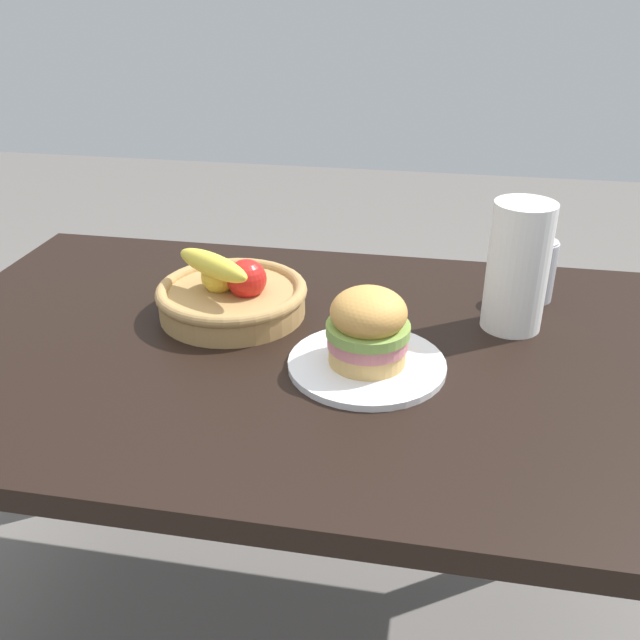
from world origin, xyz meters
TOP-DOWN VIEW (x-y plane):
  - ground_plane at (0.00, 0.00)m, footprint 8.00×8.00m
  - dining_table at (0.00, 0.00)m, footprint 1.40×0.90m
  - plate at (0.15, -0.06)m, footprint 0.27×0.27m
  - sandwich at (0.15, -0.06)m, footprint 0.14×0.14m
  - soda_can at (0.45, 0.27)m, footprint 0.07×0.07m
  - fruit_basket at (-0.13, 0.09)m, footprint 0.29×0.29m
  - paper_towel_roll at (0.39, 0.14)m, footprint 0.11×0.11m

SIDE VIEW (x-z plane):
  - ground_plane at x=0.00m, z-range 0.00..0.00m
  - dining_table at x=0.00m, z-range 0.27..1.02m
  - plate at x=0.15m, z-range 0.75..0.76m
  - fruit_basket at x=-0.13m, z-range 0.72..0.86m
  - soda_can at x=0.45m, z-range 0.75..0.88m
  - sandwich at x=0.15m, z-range 0.76..0.89m
  - paper_towel_roll at x=0.39m, z-range 0.75..0.99m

